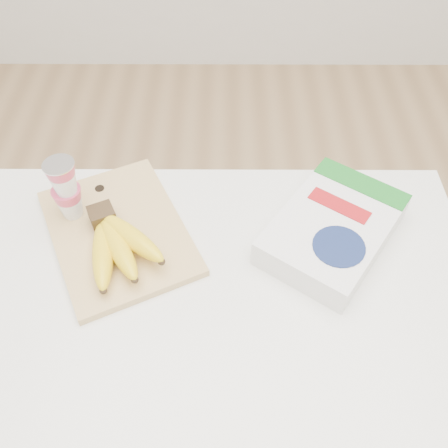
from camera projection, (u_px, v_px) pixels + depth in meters
name	position (u px, v px, depth m)	size (l,w,h in m)	color
table	(211.00, 384.00, 1.20)	(1.02, 0.68, 0.77)	white
cutting_board	(118.00, 232.00, 1.00)	(0.25, 0.34, 0.02)	#DCBF78
bananas	(116.00, 243.00, 0.94)	(0.18, 0.21, 0.07)	#382816
yogurt_stack	(66.00, 188.00, 0.96)	(0.06, 0.06, 0.14)	white
cereal_box	(333.00, 229.00, 0.97)	(0.32, 0.35, 0.06)	white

